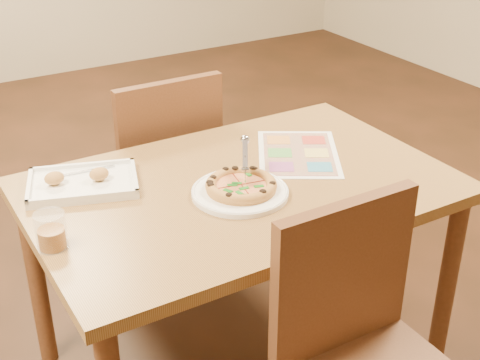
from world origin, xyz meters
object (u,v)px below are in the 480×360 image
pizza (241,186)px  appetizer_tray (82,183)px  dining_table (241,207)px  menu (298,153)px  glass_tumbler (51,233)px  pizza_cutter (245,159)px  plate (240,192)px  chair_far (162,156)px  chair_near (362,332)px

pizza → appetizer_tray: (-0.40, 0.28, -0.01)m
dining_table → menu: menu is taller
appetizer_tray → glass_tumbler: (-0.18, -0.28, 0.03)m
pizza_cutter → glass_tumbler: pizza_cutter is taller
appetizer_tray → menu: appetizer_tray is taller
dining_table → plate: plate is taller
chair_far → glass_tumbler: (-0.61, -0.66, 0.20)m
dining_table → pizza_cutter: bearing=-71.6°
chair_near → pizza_cutter: (0.01, 0.59, 0.24)m
chair_near → glass_tumbler: 0.84m
chair_near → plate: (-0.04, 0.54, 0.16)m
chair_far → plate: (-0.04, -0.66, 0.16)m
pizza → glass_tumbler: glass_tumbler is taller
pizza → menu: (0.31, 0.14, -0.02)m
pizza → pizza_cutter: 0.08m
plate → glass_tumbler: bearing=179.6°
appetizer_tray → pizza_cutter: bearing=-28.9°
appetizer_tray → menu: 0.72m
appetizer_tray → menu: size_ratio=1.03×
pizza → glass_tumbler: (-0.58, -0.00, 0.02)m
dining_table → plate: 0.12m
pizza → pizza_cutter: (0.04, 0.04, 0.06)m
chair_near → glass_tumbler: chair_near is taller
chair_far → pizza: chair_far is taller
pizza → appetizer_tray: size_ratio=0.57×
dining_table → appetizer_tray: size_ratio=3.39×
dining_table → chair_near: bearing=-90.0°
dining_table → menu: (0.28, 0.08, 0.09)m
plate → pizza: pizza is taller
glass_tumbler → pizza: bearing=0.0°
menu → chair_far: bearing=118.0°
chair_far → glass_tumbler: size_ratio=4.63×
glass_tumbler → appetizer_tray: bearing=58.1°
appetizer_tray → chair_far: bearing=40.9°
plate → menu: 0.35m
pizza → pizza_cutter: pizza_cutter is taller
appetizer_tray → dining_table: bearing=-27.6°
plate → menu: plate is taller
dining_table → glass_tumbler: 0.63m
chair_far → plate: size_ratio=1.61×
pizza → pizza_cutter: bearing=47.0°
plate → appetizer_tray: 0.49m
chair_near → menu: chair_near is taller
chair_far → pizza_cutter: bearing=90.5°
plate → pizza: (0.01, 0.00, 0.02)m
menu → chair_near: bearing=-111.9°
chair_far → glass_tumbler: 0.92m
chair_near → dining_table: bearing=90.0°
pizza_cutter → chair_near: bearing=-149.8°
plate → chair_far: bearing=86.6°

